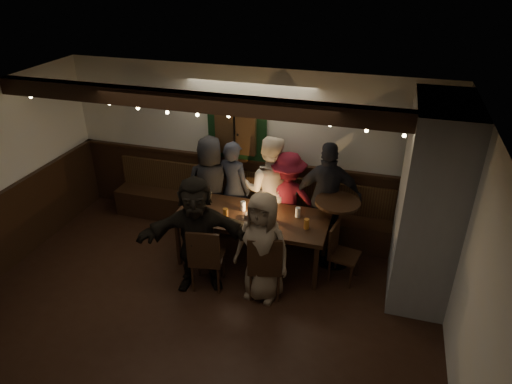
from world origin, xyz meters
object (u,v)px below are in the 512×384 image
(person_c, at_px, (269,189))
(person_f, at_px, (197,234))
(person_d, at_px, (287,199))
(person_b, at_px, (234,189))
(chair_end, at_px, (339,249))
(person_a, at_px, (211,186))
(person_e, at_px, (327,197))
(dining_table, at_px, (252,220))
(chair_near_right, at_px, (265,263))
(person_g, at_px, (262,247))
(high_top, at_px, (336,224))
(chair_near_left, at_px, (206,256))

(person_c, bearing_deg, person_f, 62.81)
(person_d, bearing_deg, person_b, -11.46)
(chair_end, height_order, person_a, person_a)
(person_b, relative_size, person_e, 0.92)
(chair_end, distance_m, person_b, 1.94)
(dining_table, xyz_separation_m, person_b, (-0.51, 0.68, 0.08))
(chair_end, xyz_separation_m, person_e, (-0.30, 0.72, 0.39))
(person_c, bearing_deg, chair_near_right, 98.22)
(person_e, xyz_separation_m, person_g, (-0.61, -1.37, -0.10))
(high_top, relative_size, person_b, 0.64)
(person_e, height_order, person_g, person_e)
(person_e, bearing_deg, person_f, 33.44)
(person_e, relative_size, person_f, 1.05)
(person_g, bearing_deg, person_a, 140.47)
(person_b, bearing_deg, person_f, 103.31)
(dining_table, height_order, person_e, person_e)
(chair_near_right, height_order, chair_end, chair_near_right)
(person_a, xyz_separation_m, person_b, (0.36, 0.04, -0.02))
(person_a, relative_size, person_c, 0.94)
(chair_end, bearing_deg, chair_near_left, -155.86)
(person_c, distance_m, person_f, 1.54)
(dining_table, xyz_separation_m, chair_near_left, (-0.40, -0.78, -0.17))
(person_a, xyz_separation_m, person_d, (1.23, 0.02, -0.06))
(dining_table, relative_size, person_c, 1.26)
(chair_end, height_order, person_f, person_f)
(chair_near_right, xyz_separation_m, person_d, (-0.04, 1.39, 0.21))
(person_a, height_order, person_b, person_a)
(person_a, relative_size, person_e, 0.94)
(chair_near_right, relative_size, person_f, 0.59)
(dining_table, distance_m, chair_near_left, 0.89)
(chair_near_right, distance_m, high_top, 1.31)
(person_b, xyz_separation_m, person_c, (0.58, 0.02, 0.07))
(person_g, bearing_deg, high_top, 60.27)
(dining_table, distance_m, person_b, 0.85)
(person_e, xyz_separation_m, person_f, (-1.48, -1.41, -0.04))
(dining_table, bearing_deg, person_f, -125.48)
(person_c, height_order, person_e, person_e)
(person_g, bearing_deg, person_b, 130.12)
(person_f, bearing_deg, person_a, 84.82)
(person_c, relative_size, person_g, 1.13)
(person_c, xyz_separation_m, person_g, (0.28, -1.38, -0.10))
(person_e, bearing_deg, person_c, -11.03)
(person_c, xyz_separation_m, person_f, (-0.59, -1.43, -0.04))
(person_c, bearing_deg, person_e, 174.47)
(dining_table, xyz_separation_m, person_g, (0.35, -0.68, 0.05))
(chair_end, xyz_separation_m, person_b, (-1.77, 0.72, 0.32))
(chair_near_left, distance_m, person_d, 1.65)
(chair_near_left, bearing_deg, person_d, 62.28)
(person_b, relative_size, person_d, 1.05)
(person_c, distance_m, person_d, 0.31)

